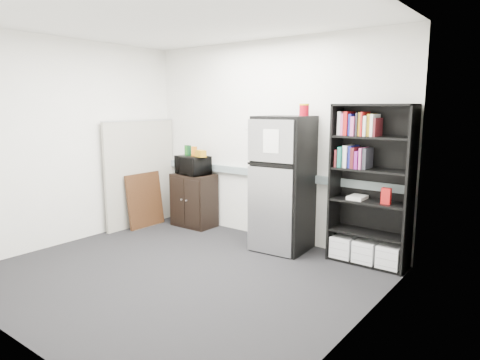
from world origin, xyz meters
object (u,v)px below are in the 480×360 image
(cubicle_partition, at_px, (141,173))
(refrigerator, at_px, (284,184))
(bookshelf, at_px, (371,187))
(microwave, at_px, (193,165))
(cabinet, at_px, (194,200))

(cubicle_partition, xyz_separation_m, refrigerator, (2.36, 0.34, 0.04))
(bookshelf, height_order, refrigerator, bookshelf)
(bookshelf, bearing_deg, refrigerator, -172.32)
(microwave, xyz_separation_m, refrigerator, (1.65, -0.06, -0.09))
(bookshelf, xyz_separation_m, cabinet, (-2.72, -0.06, -0.51))
(cubicle_partition, bearing_deg, bookshelf, 8.06)
(bookshelf, relative_size, refrigerator, 1.09)
(cubicle_partition, relative_size, microwave, 3.21)
(bookshelf, xyz_separation_m, cubicle_partition, (-3.43, -0.49, -0.10))
(refrigerator, bearing_deg, bookshelf, 3.28)
(cubicle_partition, height_order, refrigerator, refrigerator)
(bookshelf, distance_m, refrigerator, 1.08)
(bookshelf, xyz_separation_m, microwave, (-2.72, -0.08, 0.03))
(bookshelf, distance_m, cabinet, 2.77)
(cubicle_partition, height_order, cabinet, cubicle_partition)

